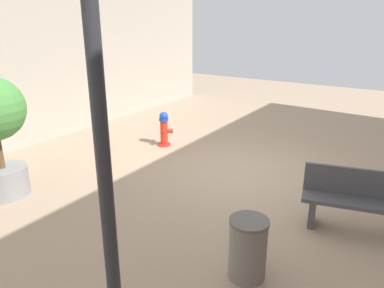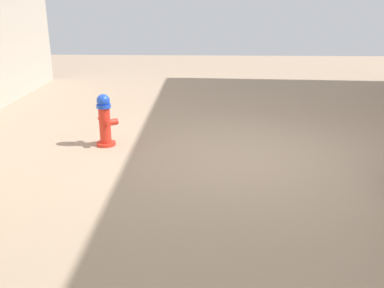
% 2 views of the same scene
% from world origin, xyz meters
% --- Properties ---
extents(ground_plane, '(23.40, 23.40, 0.00)m').
position_xyz_m(ground_plane, '(0.00, 0.00, 0.00)').
color(ground_plane, tan).
extents(fire_hydrant, '(0.38, 0.39, 0.88)m').
position_xyz_m(fire_hydrant, '(2.42, -0.52, 0.44)').
color(fire_hydrant, red).
rests_on(fire_hydrant, ground_plane).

